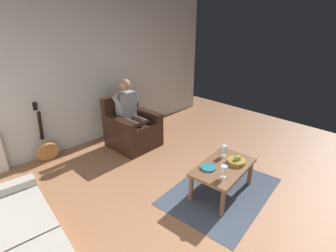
{
  "coord_description": "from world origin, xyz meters",
  "views": [
    {
      "loc": [
        2.19,
        1.19,
        2.24
      ],
      "look_at": [
        -0.38,
        -1.48,
        0.66
      ],
      "focal_mm": 26.98,
      "sensor_mm": 36.0,
      "label": 1
    }
  ],
  "objects_px": {
    "person_seated": "(131,112)",
    "wine_glass_near": "(224,149)",
    "coffee_table": "(223,170)",
    "wine_glass_far": "(224,169)",
    "guitar": "(47,149)",
    "armchair": "(132,129)",
    "fruit_bowl": "(237,161)",
    "decorative_dish": "(208,167)"
  },
  "relations": [
    {
      "from": "person_seated",
      "to": "wine_glass_near",
      "type": "height_order",
      "value": "person_seated"
    },
    {
      "from": "coffee_table",
      "to": "wine_glass_far",
      "type": "bearing_deg",
      "value": 34.21
    },
    {
      "from": "guitar",
      "to": "wine_glass_near",
      "type": "height_order",
      "value": "guitar"
    },
    {
      "from": "wine_glass_far",
      "to": "guitar",
      "type": "bearing_deg",
      "value": -66.22
    },
    {
      "from": "armchair",
      "to": "wine_glass_far",
      "type": "distance_m",
      "value": 2.19
    },
    {
      "from": "person_seated",
      "to": "wine_glass_far",
      "type": "bearing_deg",
      "value": 81.85
    },
    {
      "from": "wine_glass_far",
      "to": "armchair",
      "type": "bearing_deg",
      "value": -94.94
    },
    {
      "from": "wine_glass_near",
      "to": "fruit_bowl",
      "type": "bearing_deg",
      "value": 79.81
    },
    {
      "from": "person_seated",
      "to": "decorative_dish",
      "type": "bearing_deg",
      "value": 82.04
    },
    {
      "from": "person_seated",
      "to": "fruit_bowl",
      "type": "bearing_deg",
      "value": 92.96
    },
    {
      "from": "person_seated",
      "to": "wine_glass_far",
      "type": "height_order",
      "value": "person_seated"
    },
    {
      "from": "person_seated",
      "to": "coffee_table",
      "type": "distance_m",
      "value": 2.05
    },
    {
      "from": "guitar",
      "to": "fruit_bowl",
      "type": "height_order",
      "value": "guitar"
    },
    {
      "from": "wine_glass_near",
      "to": "wine_glass_far",
      "type": "distance_m",
      "value": 0.55
    },
    {
      "from": "coffee_table",
      "to": "wine_glass_near",
      "type": "height_order",
      "value": "wine_glass_near"
    },
    {
      "from": "fruit_bowl",
      "to": "person_seated",
      "type": "bearing_deg",
      "value": -83.81
    },
    {
      "from": "wine_glass_far",
      "to": "decorative_dish",
      "type": "height_order",
      "value": "wine_glass_far"
    },
    {
      "from": "fruit_bowl",
      "to": "armchair",
      "type": "bearing_deg",
      "value": -83.8
    },
    {
      "from": "coffee_table",
      "to": "guitar",
      "type": "height_order",
      "value": "guitar"
    },
    {
      "from": "coffee_table",
      "to": "wine_glass_near",
      "type": "distance_m",
      "value": 0.33
    },
    {
      "from": "armchair",
      "to": "fruit_bowl",
      "type": "xyz_separation_m",
      "value": [
        -0.23,
        2.1,
        0.12
      ]
    },
    {
      "from": "coffee_table",
      "to": "fruit_bowl",
      "type": "distance_m",
      "value": 0.23
    },
    {
      "from": "person_seated",
      "to": "fruit_bowl",
      "type": "relative_size",
      "value": 5.06
    },
    {
      "from": "wine_glass_near",
      "to": "decorative_dish",
      "type": "distance_m",
      "value": 0.44
    },
    {
      "from": "coffee_table",
      "to": "fruit_bowl",
      "type": "bearing_deg",
      "value": 157.18
    },
    {
      "from": "fruit_bowl",
      "to": "decorative_dish",
      "type": "relative_size",
      "value": 1.2
    },
    {
      "from": "wine_glass_far",
      "to": "fruit_bowl",
      "type": "relative_size",
      "value": 0.65
    },
    {
      "from": "armchair",
      "to": "guitar",
      "type": "height_order",
      "value": "guitar"
    },
    {
      "from": "armchair",
      "to": "coffee_table",
      "type": "bearing_deg",
      "value": 87.87
    },
    {
      "from": "coffee_table",
      "to": "fruit_bowl",
      "type": "height_order",
      "value": "fruit_bowl"
    },
    {
      "from": "guitar",
      "to": "decorative_dish",
      "type": "bearing_deg",
      "value": 116.51
    },
    {
      "from": "person_seated",
      "to": "coffee_table",
      "type": "xyz_separation_m",
      "value": [
        -0.04,
        2.03,
        -0.32
      ]
    },
    {
      "from": "wine_glass_near",
      "to": "wine_glass_far",
      "type": "relative_size",
      "value": 1.01
    },
    {
      "from": "fruit_bowl",
      "to": "decorative_dish",
      "type": "distance_m",
      "value": 0.43
    },
    {
      "from": "person_seated",
      "to": "wine_glass_far",
      "type": "distance_m",
      "value": 2.19
    },
    {
      "from": "armchair",
      "to": "wine_glass_far",
      "type": "relative_size",
      "value": 5.77
    },
    {
      "from": "guitar",
      "to": "fruit_bowl",
      "type": "xyz_separation_m",
      "value": [
        -1.61,
        2.64,
        0.23
      ]
    },
    {
      "from": "person_seated",
      "to": "fruit_bowl",
      "type": "distance_m",
      "value": 2.13
    },
    {
      "from": "wine_glass_far",
      "to": "person_seated",
      "type": "bearing_deg",
      "value": -94.92
    },
    {
      "from": "armchair",
      "to": "fruit_bowl",
      "type": "height_order",
      "value": "armchair"
    },
    {
      "from": "coffee_table",
      "to": "person_seated",
      "type": "bearing_deg",
      "value": -88.89
    },
    {
      "from": "person_seated",
      "to": "decorative_dish",
      "type": "relative_size",
      "value": 6.09
    }
  ]
}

